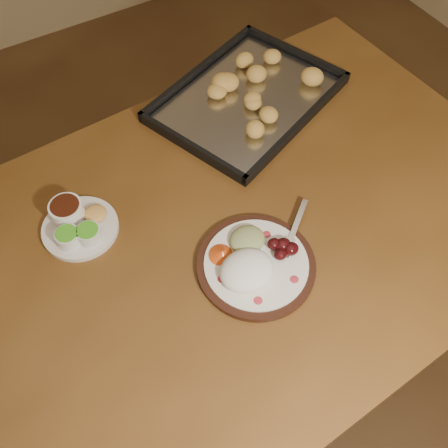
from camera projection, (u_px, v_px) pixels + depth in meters
ground at (217, 361)px, 1.67m from camera, size 4.00×4.00×0.00m
dining_table at (210, 262)px, 1.14m from camera, size 1.55×0.99×0.75m
dinner_plate at (253, 263)px, 1.01m from camera, size 0.30×0.24×0.06m
condiment_saucer at (77, 224)px, 1.06m from camera, size 0.16×0.16×0.05m
baking_tray at (247, 97)px, 1.28m from camera, size 0.55×0.48×0.05m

